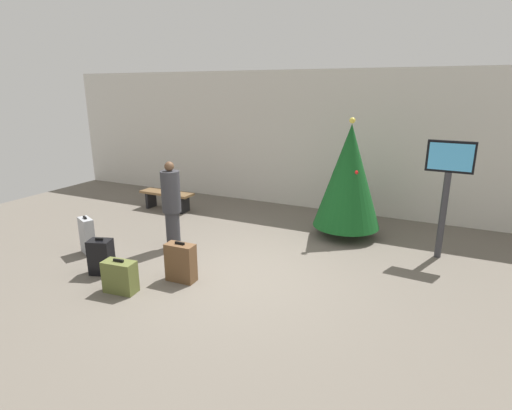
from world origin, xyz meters
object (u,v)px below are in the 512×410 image
(traveller_0, at_px, (171,204))
(flight_info_kiosk, at_px, (448,179))
(waiting_bench, at_px, (167,196))
(suitcase_0, at_px, (87,236))
(suitcase_1, at_px, (181,262))
(holiday_tree, at_px, (349,176))
(suitcase_3, at_px, (120,277))
(suitcase_2, at_px, (101,257))

(traveller_0, bearing_deg, flight_info_kiosk, 20.61)
(waiting_bench, xyz_separation_m, suitcase_0, (0.44, -3.02, -0.01))
(flight_info_kiosk, distance_m, suitcase_1, 4.92)
(traveller_0, xyz_separation_m, suitcase_0, (-1.32, -0.94, -0.56))
(holiday_tree, distance_m, flight_info_kiosk, 1.90)
(holiday_tree, xyz_separation_m, flight_info_kiosk, (1.85, -0.36, 0.19))
(holiday_tree, bearing_deg, suitcase_1, -120.66)
(suitcase_3, bearing_deg, suitcase_2, 154.62)
(suitcase_1, bearing_deg, traveller_0, 131.59)
(flight_info_kiosk, bearing_deg, suitcase_0, -155.85)
(holiday_tree, bearing_deg, waiting_bench, -179.14)
(holiday_tree, bearing_deg, suitcase_2, -132.47)
(holiday_tree, bearing_deg, flight_info_kiosk, -11.13)
(suitcase_2, distance_m, suitcase_3, 0.85)
(suitcase_1, distance_m, suitcase_3, 0.96)
(traveller_0, xyz_separation_m, suitcase_2, (-0.40, -1.48, -0.61))
(waiting_bench, bearing_deg, flight_info_kiosk, -2.57)
(flight_info_kiosk, distance_m, suitcase_2, 6.24)
(holiday_tree, relative_size, traveller_0, 1.44)
(flight_info_kiosk, xyz_separation_m, suitcase_3, (-4.41, -3.63, -1.25))
(traveller_0, relative_size, suitcase_1, 2.57)
(traveller_0, distance_m, suitcase_0, 1.71)
(holiday_tree, relative_size, waiting_bench, 1.74)
(holiday_tree, relative_size, suitcase_0, 3.38)
(holiday_tree, distance_m, suitcase_0, 5.34)
(suitcase_1, distance_m, suitcase_2, 1.44)
(flight_info_kiosk, bearing_deg, suitcase_2, -147.72)
(traveller_0, bearing_deg, suitcase_3, -78.93)
(suitcase_2, bearing_deg, suitcase_0, 149.48)
(flight_info_kiosk, distance_m, traveller_0, 5.13)
(holiday_tree, distance_m, traveller_0, 3.65)
(traveller_0, relative_size, suitcase_2, 2.69)
(suitcase_0, distance_m, suitcase_2, 1.06)
(flight_info_kiosk, distance_m, suitcase_0, 6.77)
(flight_info_kiosk, xyz_separation_m, traveller_0, (-4.77, -1.79, -0.59))
(suitcase_1, bearing_deg, suitcase_3, -130.59)
(suitcase_0, bearing_deg, suitcase_3, -28.24)
(waiting_bench, distance_m, suitcase_1, 4.21)
(holiday_tree, distance_m, suitcase_2, 5.03)
(waiting_bench, relative_size, suitcase_3, 2.63)
(suitcase_1, relative_size, suitcase_3, 1.24)
(traveller_0, bearing_deg, suitcase_2, -105.33)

